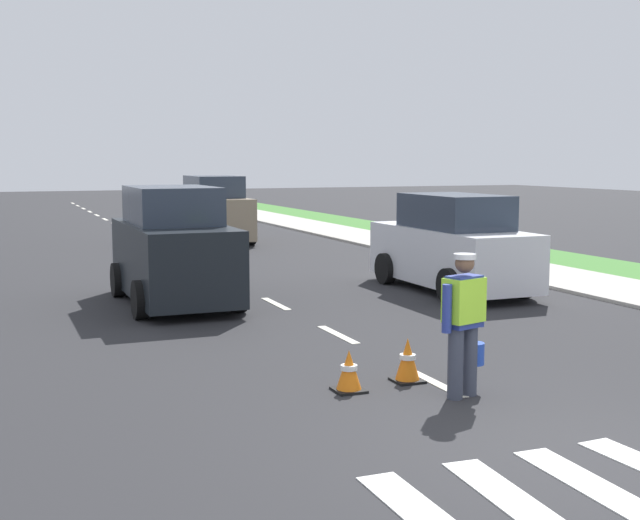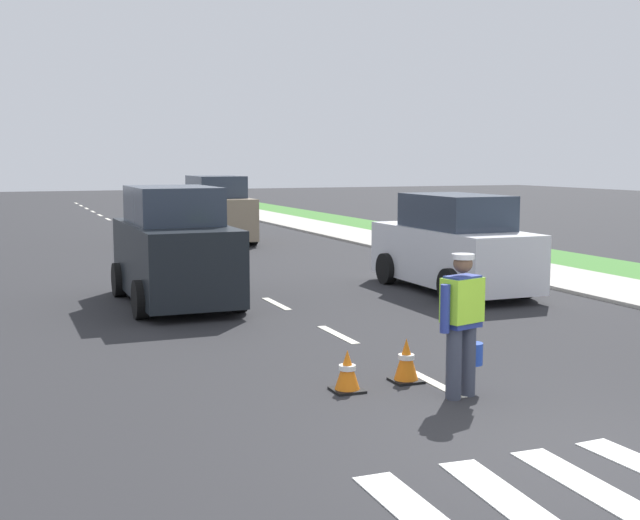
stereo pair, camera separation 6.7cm
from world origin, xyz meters
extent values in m
plane|color=#28282B|center=(0.00, 21.00, 0.00)|extent=(96.00, 96.00, 0.00)
cube|color=#B2ADA3|center=(7.20, 10.00, 0.00)|extent=(2.40, 72.00, 0.14)
cube|color=#478438|center=(9.60, 10.00, 0.00)|extent=(2.40, 72.00, 0.06)
cube|color=white|center=(-2.00, -0.70, 0.01)|extent=(0.37, 1.90, 0.01)
cube|color=white|center=(-1.20, -0.70, 0.01)|extent=(0.48, 1.92, 0.01)
cube|color=white|center=(-0.40, -0.70, 0.01)|extent=(0.40, 1.91, 0.01)
cube|color=silver|center=(0.00, 2.70, 0.01)|extent=(0.14, 1.40, 0.01)
cube|color=silver|center=(0.00, 5.70, 0.01)|extent=(0.14, 1.40, 0.01)
cube|color=silver|center=(0.00, 8.70, 0.01)|extent=(0.14, 1.40, 0.01)
cube|color=silver|center=(0.00, 11.70, 0.01)|extent=(0.14, 1.40, 0.01)
cube|color=silver|center=(0.00, 14.70, 0.01)|extent=(0.14, 1.40, 0.01)
cube|color=silver|center=(0.00, 17.70, 0.01)|extent=(0.14, 1.40, 0.01)
cube|color=silver|center=(0.00, 20.70, 0.01)|extent=(0.14, 1.40, 0.01)
cube|color=silver|center=(0.00, 23.70, 0.01)|extent=(0.14, 1.40, 0.01)
cube|color=silver|center=(0.00, 26.70, 0.01)|extent=(0.14, 1.40, 0.01)
cube|color=silver|center=(0.00, 29.70, 0.01)|extent=(0.14, 1.40, 0.01)
cube|color=silver|center=(0.00, 32.70, 0.01)|extent=(0.14, 1.40, 0.01)
cube|color=silver|center=(0.00, 35.70, 0.01)|extent=(0.14, 1.40, 0.01)
cube|color=silver|center=(0.00, 38.70, 0.01)|extent=(0.14, 1.40, 0.01)
cube|color=silver|center=(0.00, 41.70, 0.01)|extent=(0.14, 1.40, 0.01)
cube|color=silver|center=(0.00, 44.70, 0.01)|extent=(0.14, 1.40, 0.01)
cube|color=silver|center=(0.00, 47.70, 0.01)|extent=(0.14, 1.40, 0.01)
cylinder|color=#383D4C|center=(-0.12, 2.01, 0.41)|extent=(0.18, 0.18, 0.82)
cylinder|color=#383D4C|center=(0.11, 2.08, 0.41)|extent=(0.18, 0.18, 0.82)
cube|color=navy|center=(-0.01, 2.04, 1.12)|extent=(0.45, 0.34, 0.60)
cube|color=#A5EA33|center=(-0.01, 2.04, 1.14)|extent=(0.52, 0.40, 0.51)
cylinder|color=navy|center=(-0.28, 1.96, 1.07)|extent=(0.11, 0.11, 0.55)
cylinder|color=navy|center=(0.26, 2.12, 1.07)|extent=(0.11, 0.11, 0.55)
sphere|color=brown|center=(-0.01, 2.04, 1.56)|extent=(0.22, 0.22, 0.22)
cylinder|color=silver|center=(-0.01, 2.04, 1.64)|extent=(0.26, 0.26, 0.06)
cylinder|color=#2347B7|center=(0.25, 2.23, 0.45)|extent=(0.26, 0.26, 0.26)
cube|color=black|center=(-1.13, 2.75, 0.01)|extent=(0.36, 0.36, 0.03)
cone|color=orange|center=(-1.13, 2.75, 0.26)|extent=(0.30, 0.30, 0.47)
cylinder|color=white|center=(-1.13, 2.75, 0.29)|extent=(0.20, 0.20, 0.06)
cube|color=black|center=(-0.28, 2.87, 0.01)|extent=(0.36, 0.36, 0.03)
cone|color=orange|center=(-0.28, 2.87, 0.29)|extent=(0.30, 0.30, 0.52)
cylinder|color=white|center=(-0.28, 2.87, 0.31)|extent=(0.20, 0.20, 0.06)
cube|color=gray|center=(1.92, 20.60, 0.84)|extent=(1.71, 4.19, 1.32)
cube|color=#2D3847|center=(1.92, 20.49, 1.85)|extent=(1.51, 2.30, 0.70)
cylinder|color=black|center=(1.04, 21.90, 0.34)|extent=(0.22, 0.68, 0.68)
cylinder|color=black|center=(2.79, 21.90, 0.34)|extent=(0.22, 0.68, 0.68)
cylinder|color=black|center=(1.04, 19.30, 0.34)|extent=(0.22, 0.68, 0.68)
cylinder|color=black|center=(2.79, 19.30, 0.34)|extent=(0.22, 0.68, 0.68)
cube|color=silver|center=(3.93, 8.88, 0.75)|extent=(1.64, 4.39, 1.14)
cube|color=#2D3847|center=(3.93, 8.77, 1.67)|extent=(1.44, 2.42, 0.70)
cylinder|color=black|center=(3.09, 10.24, 0.34)|extent=(0.22, 0.68, 0.68)
cylinder|color=black|center=(4.77, 10.24, 0.34)|extent=(0.22, 0.68, 0.68)
cylinder|color=black|center=(3.09, 7.51, 0.34)|extent=(0.22, 0.68, 0.68)
cylinder|color=black|center=(4.77, 7.51, 0.34)|extent=(0.22, 0.68, 0.68)
cube|color=black|center=(-1.77, 9.43, 0.85)|extent=(1.71, 4.11, 1.35)
cube|color=#2D3847|center=(-1.77, 9.54, 1.88)|extent=(1.50, 2.26, 0.70)
cylinder|color=black|center=(-0.90, 8.16, 0.34)|extent=(0.22, 0.68, 0.68)
cylinder|color=black|center=(-2.65, 8.16, 0.34)|extent=(0.22, 0.68, 0.68)
cylinder|color=black|center=(-0.90, 10.71, 0.34)|extent=(0.22, 0.68, 0.68)
cylinder|color=black|center=(-2.65, 10.71, 0.34)|extent=(0.22, 0.68, 0.68)
camera|label=1|loc=(-5.02, -5.96, 2.73)|focal=46.38mm
camera|label=2|loc=(-4.96, -5.99, 2.73)|focal=46.38mm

